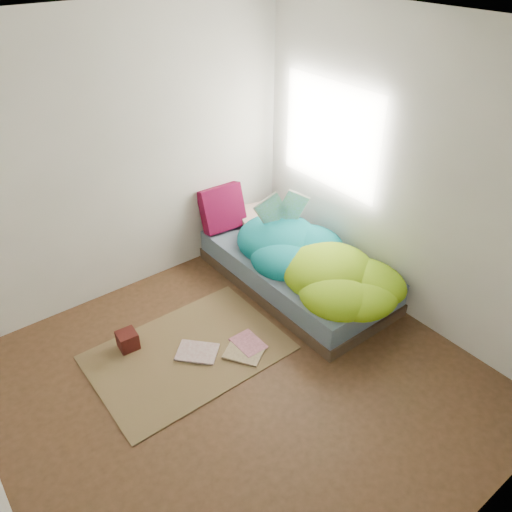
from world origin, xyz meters
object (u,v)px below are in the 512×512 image
Objects in this scene: pillow_magenta at (222,208)px; open_book at (283,200)px; floor_book_b at (238,349)px; floor_book_a at (193,363)px; bed at (296,271)px; wooden_box at (128,340)px.

open_book is (0.31, -0.60, 0.25)m from pillow_magenta.
open_book reaches higher than pillow_magenta.
pillow_magenta is at bearing 59.95° from floor_book_b.
bed is at bearing -30.06° from floor_book_a.
bed is 1.11m from floor_book_b.
open_book reaches higher than bed.
open_book is 1.95m from wooden_box.
pillow_magenta is at bearing 105.31° from bed.
pillow_magenta is 1.00× the size of open_book.
floor_book_b is (0.39, -0.10, 0.00)m from floor_book_a.
bed is 1.45m from floor_book_a.
pillow_magenta is 1.73m from wooden_box.
open_book reaches higher than wooden_box.
floor_book_a is (-1.47, -0.62, -0.80)m from open_book.
floor_book_a is (-1.16, -1.22, -0.55)m from pillow_magenta.
pillow_magenta is 1.63m from floor_book_b.
floor_book_a is at bearing -129.02° from pillow_magenta.
floor_book_b is (-1.08, -0.72, -0.79)m from open_book.
bed is at bearing -6.46° from wooden_box.
wooden_box is (-1.50, -0.71, -0.48)m from pillow_magenta.
floor_book_a is at bearing 165.71° from floor_book_b.
bed is at bearing 22.44° from floor_book_b.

